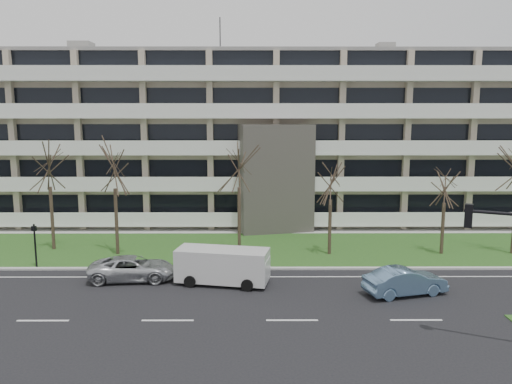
{
  "coord_description": "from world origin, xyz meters",
  "views": [
    {
      "loc": [
        -1.83,
        -22.76,
        9.82
      ],
      "look_at": [
        -1.7,
        10.0,
        4.71
      ],
      "focal_mm": 35.0,
      "sensor_mm": 36.0,
      "label": 1
    }
  ],
  "objects_px": {
    "silver_pickup": "(133,268)",
    "white_van": "(224,263)",
    "blue_sedan": "(405,281)",
    "pedestrian_signal": "(35,240)"
  },
  "relations": [
    {
      "from": "silver_pickup",
      "to": "white_van",
      "type": "xyz_separation_m",
      "value": [
        5.49,
        -0.7,
        0.53
      ]
    },
    {
      "from": "blue_sedan",
      "to": "pedestrian_signal",
      "type": "distance_m",
      "value": 22.93
    },
    {
      "from": "silver_pickup",
      "to": "white_van",
      "type": "height_order",
      "value": "white_van"
    },
    {
      "from": "silver_pickup",
      "to": "pedestrian_signal",
      "type": "relative_size",
      "value": 1.76
    },
    {
      "from": "white_van",
      "to": "pedestrian_signal",
      "type": "height_order",
      "value": "pedestrian_signal"
    },
    {
      "from": "silver_pickup",
      "to": "blue_sedan",
      "type": "bearing_deg",
      "value": -103.07
    },
    {
      "from": "blue_sedan",
      "to": "white_van",
      "type": "height_order",
      "value": "white_van"
    },
    {
      "from": "blue_sedan",
      "to": "pedestrian_signal",
      "type": "xyz_separation_m",
      "value": [
        -22.37,
        4.91,
        1.09
      ]
    },
    {
      "from": "silver_pickup",
      "to": "pedestrian_signal",
      "type": "xyz_separation_m",
      "value": [
        -6.8,
        2.38,
        1.13
      ]
    },
    {
      "from": "blue_sedan",
      "to": "pedestrian_signal",
      "type": "height_order",
      "value": "pedestrian_signal"
    }
  ]
}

